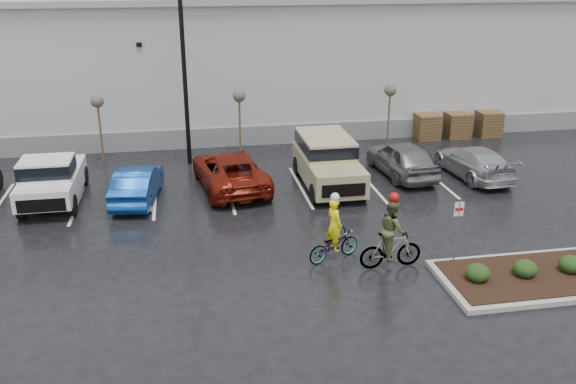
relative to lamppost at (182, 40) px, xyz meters
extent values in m
plane|color=black|center=(4.00, -12.00, -5.69)|extent=(120.00, 120.00, 0.00)
cube|color=#B0B2B4|center=(4.00, 10.00, -2.19)|extent=(60.00, 15.00, 7.00)
cube|color=slate|center=(4.00, 2.45, -5.19)|extent=(60.00, 0.12, 1.00)
cube|color=#29441C|center=(4.00, 33.00, -2.69)|extent=(80.00, 25.00, 6.00)
cylinder|color=black|center=(0.00, 0.00, -1.19)|extent=(0.20, 0.20, 9.00)
cylinder|color=#49301D|center=(-4.00, 1.00, -4.29)|extent=(0.10, 0.10, 2.80)
sphere|color=#4F4A3F|center=(-4.00, 1.00, -2.79)|extent=(0.60, 0.60, 0.60)
cylinder|color=#49301D|center=(2.50, 1.00, -4.29)|extent=(0.10, 0.10, 2.80)
sphere|color=#4F4A3F|center=(2.50, 1.00, -2.79)|extent=(0.60, 0.60, 0.60)
cylinder|color=#49301D|center=(10.00, 1.00, -4.29)|extent=(0.10, 0.10, 2.80)
sphere|color=#4F4A3F|center=(10.00, 1.00, -2.79)|extent=(0.60, 0.60, 0.60)
cube|color=#49301D|center=(12.50, 2.00, -5.01)|extent=(1.20, 1.20, 1.35)
cube|color=#49301D|center=(14.20, 2.00, -5.01)|extent=(1.20, 1.20, 1.35)
cube|color=#49301D|center=(16.00, 2.00, -5.01)|extent=(1.20, 1.20, 1.35)
cube|color=gray|center=(11.00, -13.00, -5.61)|extent=(8.00, 3.00, 0.15)
cube|color=black|center=(11.00, -13.00, -5.52)|extent=(7.60, 2.60, 0.04)
ellipsoid|color=black|center=(8.00, -13.00, -5.27)|extent=(0.70, 0.70, 0.52)
ellipsoid|color=black|center=(9.50, -13.00, -5.27)|extent=(0.70, 0.70, 0.52)
ellipsoid|color=black|center=(11.00, -13.00, -5.27)|extent=(0.70, 0.70, 0.52)
cylinder|color=gray|center=(7.80, -11.80, -4.59)|extent=(0.05, 0.05, 2.20)
cube|color=white|center=(7.80, -11.80, -3.74)|extent=(0.30, 0.02, 0.45)
cube|color=red|center=(7.80, -11.81, -3.74)|extent=(0.26, 0.02, 0.10)
imported|color=navy|center=(-2.13, -4.31, -5.00)|extent=(2.01, 4.34, 1.38)
imported|color=maroon|center=(1.60, -3.54, -4.94)|extent=(3.19, 5.68, 1.50)
imported|color=slate|center=(9.18, -3.30, -4.91)|extent=(2.24, 4.69, 1.55)
imported|color=#AAADB2|center=(12.22, -4.00, -5.02)|extent=(2.25, 4.76, 1.34)
imported|color=#3F3F44|center=(4.25, -10.63, -5.19)|extent=(1.98, 1.33, 0.98)
imported|color=yellow|center=(4.25, -10.63, -4.48)|extent=(0.62, 0.74, 1.72)
sphere|color=silver|center=(4.25, -10.63, -3.56)|extent=(0.28, 0.28, 0.28)
imported|color=#3F3F44|center=(5.85, -11.46, -5.09)|extent=(1.93, 0.61, 1.19)
imported|color=#43502A|center=(5.85, -11.46, -4.39)|extent=(0.53, 0.93, 1.88)
sphere|color=#990C0C|center=(5.85, -11.46, -3.36)|extent=(0.31, 0.31, 0.31)
camera|label=1|loc=(-0.25, -27.52, 3.33)|focal=38.00mm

